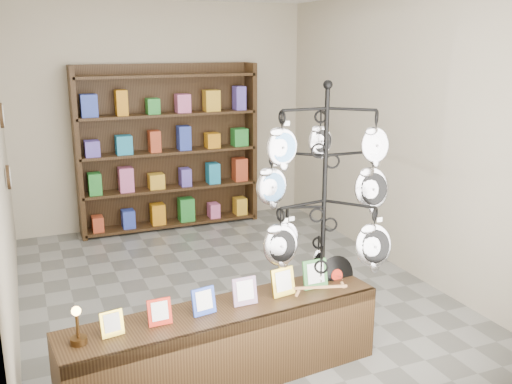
% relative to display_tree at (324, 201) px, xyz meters
% --- Properties ---
extents(ground, '(5.00, 5.00, 0.00)m').
position_rel_display_tree_xyz_m(ground, '(-0.31, 1.38, -1.27)').
color(ground, slate).
rests_on(ground, ground).
extents(room_envelope, '(5.00, 5.00, 5.00)m').
position_rel_display_tree_xyz_m(room_envelope, '(-0.31, 1.38, 0.58)').
color(room_envelope, '#AAA089').
rests_on(room_envelope, ground).
extents(display_tree, '(1.19, 1.19, 2.21)m').
position_rel_display_tree_xyz_m(display_tree, '(0.00, 0.00, 0.00)').
color(display_tree, black).
rests_on(display_tree, ground).
extents(front_shelf, '(2.45, 0.72, 0.85)m').
position_rel_display_tree_xyz_m(front_shelf, '(-0.88, -0.14, -0.98)').
color(front_shelf, black).
rests_on(front_shelf, ground).
extents(back_shelving, '(2.42, 0.36, 2.20)m').
position_rel_display_tree_xyz_m(back_shelving, '(-0.31, 3.67, -0.24)').
color(back_shelving, black).
rests_on(back_shelving, ground).
extents(wall_clocks, '(0.03, 0.24, 0.84)m').
position_rel_display_tree_xyz_m(wall_clocks, '(-2.28, 2.18, 0.23)').
color(wall_clocks, black).
rests_on(wall_clocks, ground).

